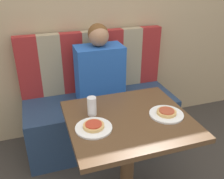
{
  "coord_description": "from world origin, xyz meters",
  "views": [
    {
      "loc": [
        -0.54,
        -1.29,
        1.61
      ],
      "look_at": [
        0.0,
        0.35,
        0.75
      ],
      "focal_mm": 40.0,
      "sensor_mm": 36.0,
      "label": 1
    }
  ],
  "objects_px": {
    "person": "(99,68)",
    "plate_left": "(94,128)",
    "pizza_left": "(94,126)",
    "drinking_cup": "(92,106)",
    "pizza_right": "(167,112)",
    "plate_right": "(166,114)"
  },
  "relations": [
    {
      "from": "person",
      "to": "plate_left",
      "type": "relative_size",
      "value": 3.05
    },
    {
      "from": "plate_left",
      "to": "pizza_left",
      "type": "height_order",
      "value": "pizza_left"
    },
    {
      "from": "drinking_cup",
      "to": "pizza_left",
      "type": "bearing_deg",
      "value": -101.06
    },
    {
      "from": "pizza_left",
      "to": "pizza_right",
      "type": "bearing_deg",
      "value": 0.0
    },
    {
      "from": "person",
      "to": "plate_right",
      "type": "bearing_deg",
      "value": -71.66
    },
    {
      "from": "pizza_right",
      "to": "drinking_cup",
      "type": "bearing_deg",
      "value": 161.02
    },
    {
      "from": "plate_right",
      "to": "drinking_cup",
      "type": "bearing_deg",
      "value": 161.02
    },
    {
      "from": "pizza_left",
      "to": "person",
      "type": "bearing_deg",
      "value": 71.66
    },
    {
      "from": "pizza_left",
      "to": "pizza_right",
      "type": "relative_size",
      "value": 1.0
    },
    {
      "from": "person",
      "to": "pizza_right",
      "type": "xyz_separation_m",
      "value": [
        0.25,
        -0.76,
        -0.07
      ]
    },
    {
      "from": "person",
      "to": "pizza_right",
      "type": "bearing_deg",
      "value": -71.66
    },
    {
      "from": "plate_right",
      "to": "pizza_right",
      "type": "relative_size",
      "value": 1.76
    },
    {
      "from": "plate_left",
      "to": "plate_right",
      "type": "height_order",
      "value": "same"
    },
    {
      "from": "plate_left",
      "to": "pizza_left",
      "type": "relative_size",
      "value": 1.76
    },
    {
      "from": "plate_right",
      "to": "pizza_left",
      "type": "height_order",
      "value": "pizza_left"
    },
    {
      "from": "pizza_left",
      "to": "pizza_right",
      "type": "xyz_separation_m",
      "value": [
        0.5,
        0.0,
        0.0
      ]
    },
    {
      "from": "pizza_left",
      "to": "drinking_cup",
      "type": "xyz_separation_m",
      "value": [
        0.03,
        0.16,
        0.04
      ]
    },
    {
      "from": "pizza_left",
      "to": "pizza_right",
      "type": "distance_m",
      "value": 0.5
    },
    {
      "from": "drinking_cup",
      "to": "plate_right",
      "type": "bearing_deg",
      "value": -18.98
    },
    {
      "from": "pizza_right",
      "to": "plate_left",
      "type": "bearing_deg",
      "value": 180.0
    },
    {
      "from": "plate_right",
      "to": "drinking_cup",
      "type": "height_order",
      "value": "drinking_cup"
    },
    {
      "from": "person",
      "to": "drinking_cup",
      "type": "distance_m",
      "value": 0.64
    }
  ]
}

